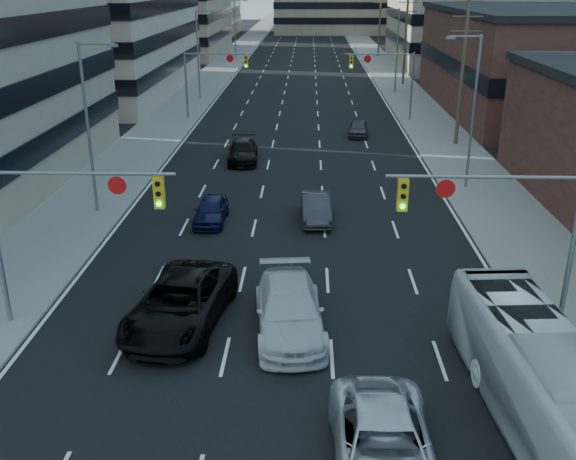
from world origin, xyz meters
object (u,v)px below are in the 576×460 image
(black_pickup, at_px, (180,303))
(white_van, at_px, (289,310))
(transit_bus, at_px, (545,384))
(silver_suv, at_px, (384,448))
(sedan_blue, at_px, (211,210))

(black_pickup, xyz_separation_m, white_van, (3.99, -0.36, -0.05))
(black_pickup, distance_m, transit_bus, 12.50)
(black_pickup, relative_size, silver_suv, 1.13)
(silver_suv, relative_size, sedan_blue, 1.47)
(white_van, xyz_separation_m, sedan_blue, (-4.42, 11.04, -0.19))
(black_pickup, bearing_deg, sedan_blue, 100.19)
(black_pickup, height_order, transit_bus, transit_bus)
(white_van, relative_size, sedan_blue, 1.51)
(sedan_blue, bearing_deg, transit_bus, -53.68)
(white_van, relative_size, silver_suv, 1.03)
(black_pickup, xyz_separation_m, transit_bus, (11.21, -5.48, 0.57))
(silver_suv, height_order, sedan_blue, silver_suv)
(black_pickup, height_order, white_van, black_pickup)
(transit_bus, bearing_deg, silver_suv, -161.43)
(white_van, relative_size, transit_bus, 0.55)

